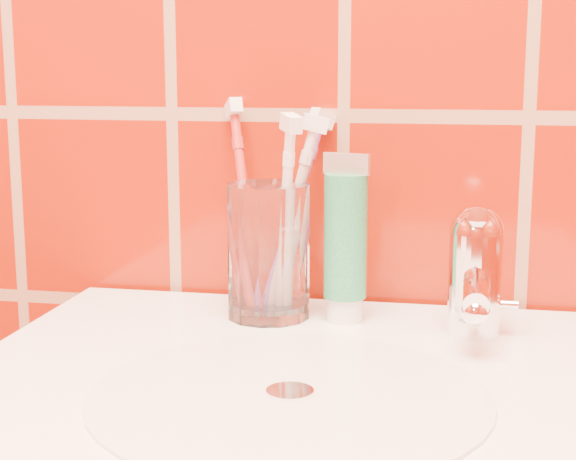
# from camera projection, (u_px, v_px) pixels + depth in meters

# --- Properties ---
(glass_tumbler) EXTENTS (0.09, 0.09, 0.13)m
(glass_tumbler) POSITION_uv_depth(u_px,v_px,m) (268.00, 251.00, 0.85)
(glass_tumbler) COLOR white
(glass_tumbler) RESTS_ON pedestal_sink
(toothpaste_tube) EXTENTS (0.05, 0.04, 0.16)m
(toothpaste_tube) POSITION_uv_depth(u_px,v_px,m) (345.00, 244.00, 0.84)
(toothpaste_tube) COLOR white
(toothpaste_tube) RESTS_ON pedestal_sink
(faucet) EXTENTS (0.05, 0.11, 0.12)m
(faucet) POSITION_uv_depth(u_px,v_px,m) (475.00, 268.00, 0.79)
(faucet) COLOR white
(faucet) RESTS_ON pedestal_sink
(toothbrush_0) EXTENTS (0.16, 0.17, 0.22)m
(toothbrush_0) POSITION_uv_depth(u_px,v_px,m) (292.00, 213.00, 0.88)
(toothbrush_0) COLOR #914CA3
(toothbrush_0) RESTS_ON glass_tumbler
(toothbrush_1) EXTENTS (0.14, 0.19, 0.23)m
(toothbrush_1) POSITION_uv_depth(u_px,v_px,m) (245.00, 207.00, 0.88)
(toothbrush_1) COLOR #AF2B25
(toothbrush_1) RESTS_ON glass_tumbler
(toothbrush_2) EXTENTS (0.08, 0.09, 0.21)m
(toothbrush_2) POSITION_uv_depth(u_px,v_px,m) (285.00, 220.00, 0.84)
(toothbrush_2) COLOR white
(toothbrush_2) RESTS_ON glass_tumbler
(toothbrush_3) EXTENTS (0.10, 0.09, 0.20)m
(toothbrush_3) POSITION_uv_depth(u_px,v_px,m) (291.00, 217.00, 0.86)
(toothbrush_3) COLOR white
(toothbrush_3) RESTS_ON glass_tumbler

